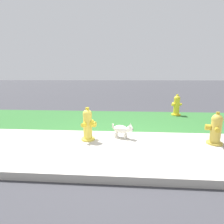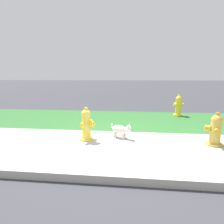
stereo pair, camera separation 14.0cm
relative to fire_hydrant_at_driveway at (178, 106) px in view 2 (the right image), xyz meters
name	(u,v)px [view 2 (the right image)]	position (x,y,z in m)	size (l,w,h in m)	color
ground_plane	(118,148)	(-1.93, -3.08, -0.36)	(120.00, 120.00, 0.00)	#38383D
sidewalk_pavement	(118,148)	(-1.93, -3.08, -0.36)	(18.00, 2.04, 0.01)	#ADA89E
grass_verge	(122,119)	(-1.93, -0.75, -0.36)	(18.00, 2.61, 0.01)	#2D662D
street_curb	(112,177)	(-1.93, -4.18, -0.30)	(18.00, 0.16, 0.12)	#ADA89E
fire_hydrant_at_driveway	(178,106)	(0.00, 0.00, 0.00)	(0.39, 0.37, 0.75)	yellow
fire_hydrant_by_grass_verge	(86,125)	(-2.63, -2.69, -0.01)	(0.35, 0.37, 0.73)	yellow
fire_hydrant_far_end	(215,130)	(0.00, -2.73, -0.04)	(0.36, 0.39, 0.68)	gold
small_white_dog	(121,130)	(-1.88, -2.51, -0.16)	(0.48, 0.28, 0.36)	silver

